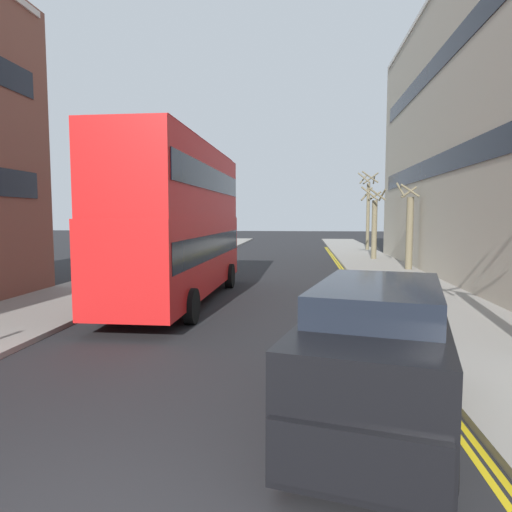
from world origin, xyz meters
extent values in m
cube|color=gray|center=(6.50, 16.00, 0.07)|extent=(4.00, 80.00, 0.14)
cube|color=gray|center=(-6.50, 16.00, 0.07)|extent=(4.00, 80.00, 0.14)
cube|color=yellow|center=(4.40, 14.00, 0.00)|extent=(0.10, 56.00, 0.01)
cube|color=yellow|center=(4.24, 14.00, 0.00)|extent=(0.10, 56.00, 0.01)
cube|color=red|center=(-2.39, 12.24, 1.74)|extent=(2.59, 10.82, 2.60)
cube|color=red|center=(-2.39, 12.24, 4.29)|extent=(2.54, 10.60, 2.50)
cube|color=black|center=(-2.39, 12.24, 2.04)|extent=(2.61, 10.39, 0.84)
cube|color=black|center=(-2.39, 12.24, 4.39)|extent=(2.60, 10.17, 0.80)
cube|color=yellow|center=(-2.34, 17.62, 3.29)|extent=(2.00, 0.08, 0.44)
cube|color=maroon|center=(-2.39, 12.24, 5.59)|extent=(2.33, 9.74, 0.10)
cylinder|color=black|center=(-3.61, 15.59, 0.52)|extent=(0.31, 1.04, 1.04)
cylinder|color=black|center=(-1.11, 15.57, 0.52)|extent=(0.31, 1.04, 1.04)
cylinder|color=black|center=(-3.66, 8.90, 0.52)|extent=(0.31, 1.04, 1.04)
cylinder|color=black|center=(-1.16, 8.88, 0.52)|extent=(0.31, 1.04, 1.04)
cube|color=black|center=(3.12, 2.90, 0.94)|extent=(2.96, 5.02, 1.50)
cube|color=black|center=(3.15, 3.05, 1.74)|extent=(2.39, 3.37, 0.76)
cube|color=black|center=(2.67, 1.07, 0.68)|extent=(2.03, 1.57, 0.67)
cube|color=orange|center=(3.12, 2.90, 0.99)|extent=(2.89, 4.66, 0.10)
cylinder|color=black|center=(3.65, 1.27, 0.34)|extent=(0.38, 0.71, 0.68)
cylinder|color=black|center=(1.90, 1.70, 0.34)|extent=(0.38, 0.71, 0.68)
cylinder|color=black|center=(4.34, 4.10, 0.34)|extent=(0.38, 0.71, 0.68)
cylinder|color=black|center=(2.59, 4.53, 0.34)|extent=(0.38, 0.71, 0.68)
cylinder|color=#6B6047|center=(7.73, 37.22, 3.04)|extent=(0.29, 0.29, 5.81)
cylinder|color=#6B6047|center=(8.18, 37.21, 6.26)|extent=(0.16, 0.96, 0.72)
cylinder|color=#6B6047|center=(7.98, 37.86, 6.43)|extent=(1.36, 0.63, 1.04)
cylinder|color=#6B6047|center=(7.31, 37.56, 6.33)|extent=(0.79, 0.96, 0.84)
cylinder|color=#6B6047|center=(7.27, 36.78, 6.40)|extent=(1.01, 1.05, 0.99)
cylinder|color=#6B6047|center=(7.74, 36.52, 6.44)|extent=(1.45, 0.15, 1.06)
cylinder|color=#6B6047|center=(6.96, 28.46, 2.16)|extent=(0.37, 0.37, 4.04)
cylinder|color=#6B6047|center=(7.46, 28.59, 4.54)|extent=(0.38, 1.08, 0.81)
cylinder|color=#6B6047|center=(6.99, 28.90, 4.49)|extent=(0.93, 0.20, 0.70)
cylinder|color=#6B6047|center=(6.46, 28.88, 4.64)|extent=(0.97, 1.11, 1.00)
cylinder|color=#6B6047|center=(6.52, 27.98, 4.64)|extent=(1.08, 1.00, 1.00)
cylinder|color=#6B6047|center=(7.01, 27.89, 4.58)|extent=(1.20, 0.22, 0.89)
cylinder|color=#6B6047|center=(7.94, 22.30, 2.14)|extent=(0.38, 0.38, 4.00)
cylinder|color=#6B6047|center=(8.70, 22.10, 4.70)|extent=(0.51, 1.60, 1.18)
cylinder|color=#6B6047|center=(7.93, 22.71, 4.44)|extent=(0.89, 0.13, 0.67)
cylinder|color=#6B6047|center=(7.38, 22.20, 4.54)|extent=(0.32, 1.19, 0.88)
cylinder|color=#6B6047|center=(7.80, 21.83, 4.49)|extent=(1.02, 0.41, 0.77)
cube|color=black|center=(8.48, 19.62, 10.55)|extent=(0.04, 24.64, 1.00)
cube|color=black|center=(8.48, 19.62, 5.57)|extent=(0.04, 24.64, 1.00)
camera|label=1|loc=(2.01, -3.83, 3.11)|focal=32.03mm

